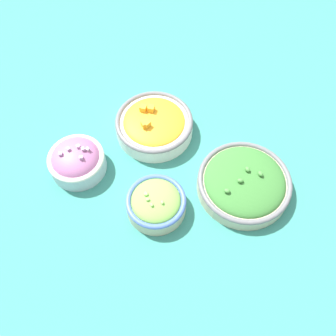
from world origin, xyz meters
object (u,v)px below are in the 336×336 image
Objects in this scene: bowl_lettuce at (156,203)px; bowl_broccoli at (244,182)px; bowl_red_onion at (77,160)px; bowl_squash at (154,124)px.

bowl_lettuce is 0.21m from bowl_broccoli.
bowl_broccoli is at bearing -143.62° from bowl_red_onion.
bowl_broccoli is at bearing -120.87° from bowl_lettuce.
bowl_squash is at bearing 6.42° from bowl_broccoli.
bowl_lettuce is at bearing 59.13° from bowl_broccoli.
bowl_squash is (0.16, -0.15, 0.00)m from bowl_lettuce.
bowl_broccoli is 1.11× the size of bowl_squash.
bowl_broccoli is (-0.11, -0.18, -0.00)m from bowl_lettuce.
bowl_broccoli is at bearing -173.58° from bowl_squash.
bowl_broccoli is 0.27m from bowl_squash.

